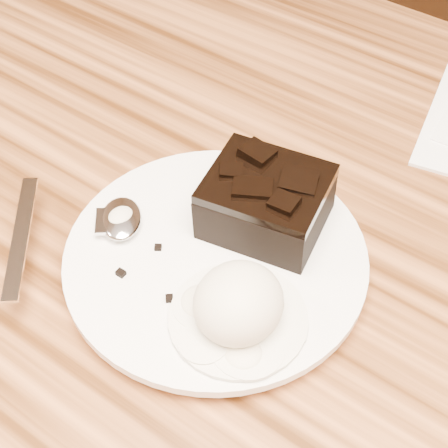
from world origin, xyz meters
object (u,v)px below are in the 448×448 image
Objects in this scene: plate at (216,262)px; spoon at (121,220)px; ice_cream_scoop at (238,303)px; brownie at (266,205)px.

plate is 0.07m from spoon.
brownie is at bearing 112.23° from ice_cream_scoop.
spoon is (-0.12, 0.02, -0.01)m from ice_cream_scoop.
plate is 0.06m from ice_cream_scoop.
spoon is at bearing -166.11° from plate.
ice_cream_scoop is at bearing -67.77° from brownie.
ice_cream_scoop reaches higher than spoon.
ice_cream_scoop is 0.35× the size of spoon.
brownie is 0.48× the size of spoon.
plate is 0.05m from brownie.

